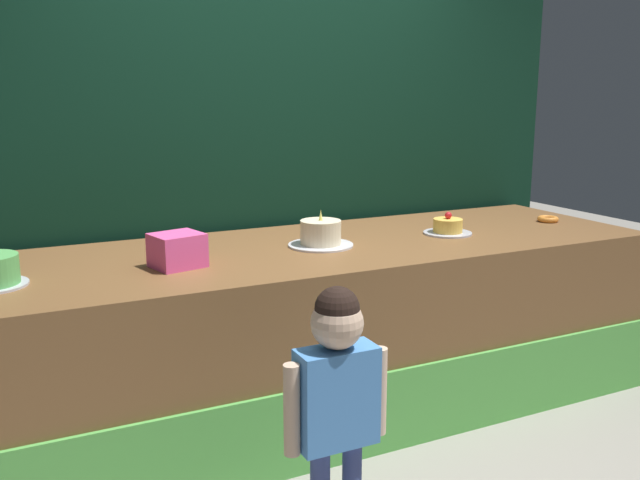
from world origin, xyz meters
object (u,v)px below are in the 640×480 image
Objects in this scene: cake_center at (321,234)px; pink_box at (177,250)px; child_figure at (337,388)px; cake_right at (448,227)px; donut at (548,219)px.

pink_box is at bearing -172.73° from cake_center.
child_figure is 3.86× the size of cake_right.
pink_box is 0.76m from cake_center.
child_figure is 3.09× the size of cake_center.
cake_right reaches higher than donut.
pink_box is 1.70× the size of donut.
child_figure is at bearing -139.36° from cake_right.
donut is 0.76m from cake_right.
cake_right is at bearing 2.26° from pink_box.
pink_box is (-0.28, 1.00, 0.30)m from child_figure.
cake_right is (0.76, -0.04, -0.02)m from cake_center.
cake_center is at bearing 7.27° from pink_box.
cake_right is at bearing -2.78° from cake_center.
cake_center reaches higher than child_figure.
child_figure is 1.08m from pink_box.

